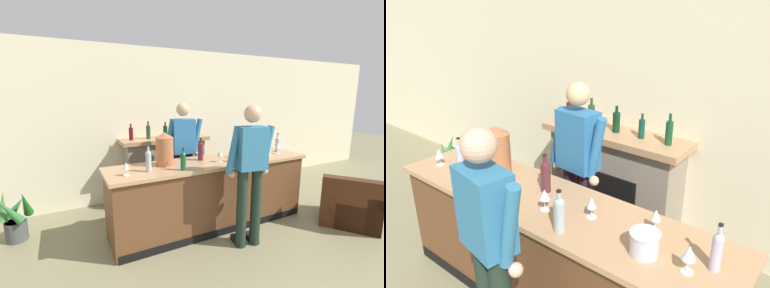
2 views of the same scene
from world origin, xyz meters
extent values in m
cube|color=beige|center=(0.00, 4.49, 1.38)|extent=(12.00, 0.07, 2.75)
cube|color=brown|center=(0.17, 2.93, 0.47)|extent=(2.92, 0.67, 0.94)
cube|color=tan|center=(0.17, 2.93, 0.96)|extent=(2.99, 0.74, 0.04)
cube|color=black|center=(0.17, 2.59, 0.05)|extent=(2.86, 0.01, 0.10)
cube|color=gray|center=(-0.06, 4.23, 0.54)|extent=(1.44, 0.44, 1.08)
cube|color=black|center=(-0.06, 4.00, 0.41)|extent=(0.79, 0.02, 0.69)
cube|color=tan|center=(-0.06, 4.21, 1.12)|extent=(1.60, 0.52, 0.07)
cylinder|color=#570F18|center=(-0.67, 4.21, 1.26)|extent=(0.07, 0.07, 0.21)
cylinder|color=#570F18|center=(-0.67, 4.21, 1.40)|extent=(0.03, 0.03, 0.07)
cylinder|color=#214726|center=(-0.36, 4.21, 1.27)|extent=(0.07, 0.07, 0.23)
cylinder|color=#214726|center=(-0.36, 4.21, 1.42)|extent=(0.03, 0.03, 0.08)
cylinder|color=#0E311B|center=(-0.05, 4.21, 1.26)|extent=(0.08, 0.08, 0.21)
cylinder|color=#0E311B|center=(-0.05, 4.21, 1.39)|extent=(0.03, 0.03, 0.07)
cylinder|color=#0D402F|center=(0.25, 4.21, 1.25)|extent=(0.06, 0.06, 0.19)
cylinder|color=#0D402F|center=(0.25, 4.21, 1.37)|extent=(0.03, 0.03, 0.06)
cylinder|color=#114222|center=(0.54, 4.21, 1.27)|extent=(0.07, 0.07, 0.23)
cylinder|color=#114222|center=(0.54, 4.21, 1.42)|extent=(0.03, 0.03, 0.08)
cube|color=#3F1F0F|center=(2.09, 2.07, 0.20)|extent=(1.07, 1.07, 0.40)
cube|color=#3F1F0F|center=(1.85, 1.90, 0.38)|extent=(0.59, 0.73, 0.76)
cube|color=#3F1F0F|center=(2.25, 1.84, 0.27)|extent=(0.74, 0.60, 0.54)
cube|color=#3F1F0F|center=(1.93, 2.30, 0.27)|extent=(0.74, 0.60, 0.54)
cylinder|color=#474B4A|center=(-2.37, 3.75, 0.13)|extent=(0.26, 0.26, 0.27)
cylinder|color=#332319|center=(-2.37, 3.75, 0.26)|extent=(0.24, 0.24, 0.02)
cone|color=#237228|center=(-2.23, 3.74, 0.50)|extent=(0.15, 0.37, 0.44)
cone|color=#2B6F3D|center=(-2.35, 3.84, 0.43)|extent=(0.29, 0.16, 0.31)
cone|color=#357234|center=(-2.48, 3.77, 0.49)|extent=(0.15, 0.27, 0.41)
cone|color=#2D6B32|center=(-2.39, 3.64, 0.46)|extent=(0.36, 0.19, 0.38)
cylinder|color=#1C2C21|center=(0.40, 2.24, 0.51)|extent=(0.13, 0.13, 1.02)
cube|color=black|center=(0.41, 2.31, 0.04)|extent=(0.14, 0.25, 0.07)
cylinder|color=#1C2C21|center=(0.20, 2.28, 0.51)|extent=(0.13, 0.13, 1.02)
cube|color=black|center=(0.21, 2.35, 0.04)|extent=(0.14, 0.25, 0.07)
cube|color=teal|center=(0.30, 2.26, 1.28)|extent=(0.39, 0.28, 0.52)
cylinder|color=teal|center=(0.53, 2.24, 1.26)|extent=(0.20, 0.08, 0.57)
sphere|color=tan|center=(0.53, 2.26, 0.96)|extent=(0.09, 0.09, 0.09)
cylinder|color=teal|center=(0.08, 2.32, 1.26)|extent=(0.20, 0.08, 0.57)
sphere|color=tan|center=(0.08, 2.34, 0.96)|extent=(0.09, 0.09, 0.09)
sphere|color=tan|center=(0.30, 2.26, 1.69)|extent=(0.21, 0.21, 0.21)
cylinder|color=#2B1D27|center=(-0.11, 3.54, 0.50)|extent=(0.13, 0.13, 1.00)
cube|color=black|center=(-0.12, 3.47, 0.04)|extent=(0.12, 0.25, 0.07)
cylinder|color=#2B1D27|center=(0.09, 3.52, 0.50)|extent=(0.13, 0.13, 1.00)
cube|color=black|center=(0.08, 3.46, 0.04)|extent=(0.12, 0.25, 0.07)
cube|color=teal|center=(-0.01, 3.53, 1.27)|extent=(0.38, 0.25, 0.54)
cylinder|color=teal|center=(-0.24, 3.53, 1.26)|extent=(0.20, 0.08, 0.57)
sphere|color=#D9B483|center=(-0.24, 3.51, 0.96)|extent=(0.09, 0.09, 0.09)
cylinder|color=teal|center=(0.22, 3.49, 1.26)|extent=(0.20, 0.08, 0.57)
sphere|color=#D9B483|center=(0.21, 3.47, 0.96)|extent=(0.09, 0.09, 0.09)
sphere|color=#D9B483|center=(-0.01, 3.53, 1.69)|extent=(0.21, 0.21, 0.21)
cylinder|color=#AE643D|center=(-0.52, 3.03, 1.17)|extent=(0.24, 0.24, 0.37)
cone|color=#AE643D|center=(-0.52, 3.03, 1.39)|extent=(0.24, 0.24, 0.07)
cylinder|color=#B29333|center=(-0.52, 2.89, 1.05)|extent=(0.02, 0.04, 0.02)
cylinder|color=silver|center=(1.06, 2.84, 1.05)|extent=(0.18, 0.18, 0.14)
cylinder|color=silver|center=(1.06, 2.84, 1.13)|extent=(0.19, 0.19, 0.01)
cylinder|color=#11542E|center=(-0.40, 2.71, 1.08)|extent=(0.07, 0.07, 0.20)
sphere|color=#11542E|center=(-0.40, 2.71, 1.18)|extent=(0.06, 0.06, 0.06)
cylinder|color=#11542E|center=(-0.40, 2.71, 1.22)|extent=(0.03, 0.03, 0.08)
cylinder|color=black|center=(-0.40, 2.71, 1.26)|extent=(0.03, 0.03, 0.01)
cylinder|color=#4E232A|center=(0.04, 3.05, 1.09)|extent=(0.08, 0.08, 0.23)
sphere|color=#4E232A|center=(0.04, 3.05, 1.21)|extent=(0.08, 0.08, 0.08)
cylinder|color=#4E232A|center=(0.04, 3.05, 1.25)|extent=(0.03, 0.03, 0.09)
cylinder|color=black|center=(0.04, 3.05, 1.30)|extent=(0.04, 0.04, 0.01)
cylinder|color=#9EACAE|center=(0.49, 2.70, 1.09)|extent=(0.08, 0.08, 0.21)
sphere|color=#9EACAE|center=(0.49, 2.70, 1.19)|extent=(0.08, 0.08, 0.08)
cylinder|color=#9EACAE|center=(0.49, 2.70, 1.24)|extent=(0.03, 0.03, 0.08)
cylinder|color=black|center=(0.49, 2.70, 1.28)|extent=(0.03, 0.03, 0.01)
cylinder|color=#A2B0BC|center=(-0.80, 2.84, 1.10)|extent=(0.07, 0.07, 0.23)
sphere|color=#A2B0BC|center=(-0.80, 2.84, 1.21)|extent=(0.06, 0.06, 0.06)
cylinder|color=#A2B0BC|center=(-0.80, 2.84, 1.25)|extent=(0.03, 0.03, 0.09)
cylinder|color=black|center=(-0.80, 2.84, 1.30)|extent=(0.03, 0.03, 0.01)
cylinder|color=#AEADC1|center=(1.45, 2.96, 1.09)|extent=(0.06, 0.06, 0.21)
sphere|color=#AEADC1|center=(1.45, 2.96, 1.20)|extent=(0.06, 0.06, 0.06)
cylinder|color=#AEADC1|center=(1.45, 2.96, 1.24)|extent=(0.03, 0.03, 0.08)
cylinder|color=black|center=(1.45, 2.96, 1.28)|extent=(0.03, 0.03, 0.01)
cylinder|color=silver|center=(0.56, 2.97, 0.98)|extent=(0.08, 0.08, 0.01)
cylinder|color=silver|center=(0.56, 2.97, 1.02)|extent=(0.01, 0.01, 0.07)
cone|color=silver|center=(0.56, 2.97, 1.10)|extent=(0.07, 0.07, 0.09)
cylinder|color=silver|center=(1.00, 3.09, 0.98)|extent=(0.06, 0.06, 0.01)
cylinder|color=silver|center=(1.00, 3.09, 1.03)|extent=(0.01, 0.01, 0.08)
cone|color=silver|center=(1.00, 3.09, 1.11)|extent=(0.07, 0.07, 0.08)
cylinder|color=silver|center=(1.33, 2.84, 0.98)|extent=(0.07, 0.07, 0.01)
cylinder|color=silver|center=(1.33, 2.84, 1.03)|extent=(0.01, 0.01, 0.08)
cone|color=silver|center=(1.33, 2.84, 1.12)|extent=(0.08, 0.08, 0.09)
cylinder|color=silver|center=(-1.09, 2.81, 0.98)|extent=(0.08, 0.08, 0.01)
cylinder|color=silver|center=(-1.09, 2.81, 1.02)|extent=(0.01, 0.01, 0.07)
cone|color=silver|center=(-1.09, 2.81, 1.10)|extent=(0.08, 0.08, 0.09)
cylinder|color=silver|center=(0.23, 2.83, 0.98)|extent=(0.07, 0.07, 0.01)
cylinder|color=silver|center=(0.23, 2.83, 1.03)|extent=(0.01, 0.01, 0.08)
cone|color=silver|center=(0.23, 2.83, 1.11)|extent=(0.08, 0.08, 0.08)
camera|label=1|loc=(-1.72, -0.10, 1.91)|focal=24.00mm
camera|label=2|loc=(1.92, 1.10, 2.44)|focal=35.00mm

